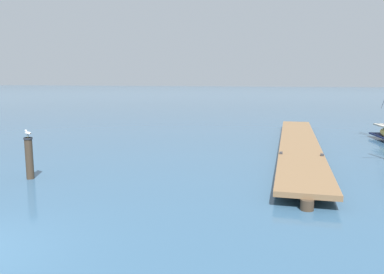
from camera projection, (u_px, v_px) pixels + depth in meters
name	position (u px, v px, depth m)	size (l,w,h in m)	color
floating_dock	(299.00, 143.00, 18.74)	(3.47, 18.46, 0.53)	brown
mooring_piling	(29.00, 157.00, 13.17)	(0.30, 0.30, 1.47)	#3D3023
perched_seagull	(28.00, 133.00, 13.04)	(0.37, 0.23, 0.27)	gold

